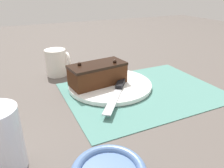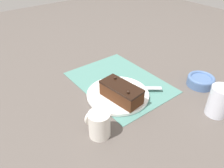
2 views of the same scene
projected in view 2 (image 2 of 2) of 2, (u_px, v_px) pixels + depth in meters
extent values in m
plane|color=#544C47|center=(119.00, 82.00, 1.01)|extent=(3.00, 3.00, 0.00)
cube|color=slate|center=(119.00, 82.00, 1.01)|extent=(0.46, 0.34, 0.00)
cylinder|color=white|center=(118.00, 94.00, 0.92)|extent=(0.26, 0.26, 0.01)
cube|color=#472614|center=(121.00, 93.00, 0.87)|extent=(0.18, 0.10, 0.06)
cube|color=black|center=(121.00, 86.00, 0.85)|extent=(0.18, 0.10, 0.01)
sphere|color=black|center=(128.00, 92.00, 0.81)|extent=(0.01, 0.01, 0.01)
sphere|color=black|center=(115.00, 78.00, 0.89)|extent=(0.01, 0.01, 0.01)
cube|color=black|center=(120.00, 87.00, 0.94)|extent=(0.06, 0.07, 0.01)
cube|color=#B7BABF|center=(145.00, 88.00, 0.95)|extent=(0.11, 0.13, 0.00)
cylinder|color=white|center=(219.00, 101.00, 0.81)|extent=(0.08, 0.08, 0.12)
cylinder|color=#4C6B9E|center=(200.00, 82.00, 0.99)|extent=(0.12, 0.12, 0.04)
torus|color=#4C6B9E|center=(201.00, 78.00, 0.98)|extent=(0.12, 0.12, 0.02)
cylinder|color=silver|center=(99.00, 124.00, 0.72)|extent=(0.07, 0.07, 0.09)
torus|color=silver|center=(92.00, 117.00, 0.75)|extent=(0.01, 0.06, 0.06)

